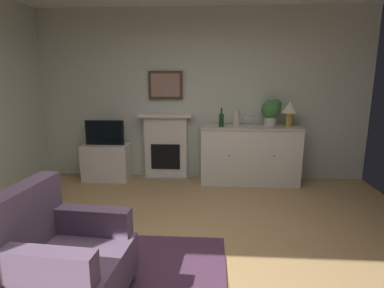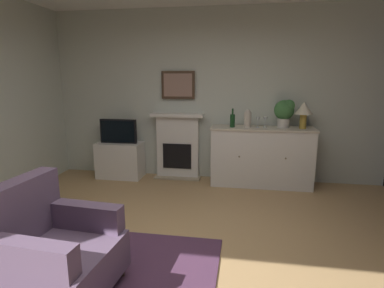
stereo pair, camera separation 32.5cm
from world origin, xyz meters
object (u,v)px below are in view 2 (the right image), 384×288
Objects in this scene: vase_decorative at (248,119)px; tv_set at (118,131)px; sideboard_cabinet at (261,157)px; wine_glass_left at (258,120)px; framed_picture at (178,85)px; tv_cabinet at (120,160)px; fireplace_unit at (178,146)px; wine_glass_center at (265,120)px; wine_bottle at (232,120)px; armchair at (52,250)px; potted_plant_small at (285,111)px; table_lamp at (304,110)px.

vase_decorative is 2.13m from tv_set.
wine_glass_left reaches higher than sideboard_cabinet.
framed_picture is 0.73× the size of tv_cabinet.
sideboard_cabinet is 2.35m from tv_cabinet.
fireplace_unit is 6.67× the size of wine_glass_center.
wine_bottle is at bearing 178.61° from vase_decorative.
wine_bottle is 2.02m from tv_cabinet.
fireplace_unit is at bearing -90.00° from framed_picture.
framed_picture is at bearing 90.00° from fireplace_unit.
sideboard_cabinet is 5.60× the size of vase_decorative.
vase_decorative is 0.31× the size of armchair.
wine_glass_left is 0.16m from vase_decorative.
potted_plant_small is (1.69, -0.18, -0.38)m from framed_picture.
table_lamp is at bearing -5.17° from fireplace_unit.
tv_set is (-2.38, -0.03, -0.24)m from wine_glass_center.
wine_glass_center is 0.27× the size of tv_set.
framed_picture is 3.33× the size of wine_glass_center.
framed_picture is 1.41m from wine_glass_left.
tv_set is 1.44× the size of potted_plant_small.
framed_picture is (-0.00, 0.05, 1.01)m from fireplace_unit.
wine_glass_center is 0.59× the size of vase_decorative.
tv_set is at bearing -169.23° from fireplace_unit.
table_lamp is at bearing 0.61° from wine_glass_left.
sideboard_cabinet is at bearing 0.20° from tv_set.
wine_glass_left is 3.38m from armchair.
potted_plant_small reaches higher than sideboard_cabinet.
tv_set is 0.67× the size of armchair.
table_lamp reaches higher than fireplace_unit.
table_lamp is 2.42× the size of wine_glass_left.
table_lamp reaches higher than sideboard_cabinet.
tv_set is (-0.00, -0.02, 0.50)m from tv_cabinet.
sideboard_cabinet is 9.55× the size of wine_glass_left.
armchair is at bearing -113.67° from wine_bottle.
wine_glass_center is at bearing -8.20° from framed_picture.
table_lamp is at bearing -0.29° from tv_cabinet.
fireplace_unit reaches higher than sideboard_cabinet.
potted_plant_small is 0.47× the size of armchair.
fireplace_unit is 1.47× the size of tv_cabinet.
table_lamp is at bearing -2.06° from wine_glass_center.
fireplace_unit is 1.50m from wine_glass_center.
table_lamp is 0.43× the size of armchair.
armchair is at bearing -77.62° from tv_cabinet.
sideboard_cabinet is 0.79m from potted_plant_small.
vase_decorative reaches higher than tv_cabinet.
tv_cabinet is at bearing -170.55° from fireplace_unit.
wine_glass_left and wine_glass_center have the same top height.
tv_cabinet is 2.81m from potted_plant_small.
vase_decorative is (-0.23, -0.05, 0.60)m from sideboard_cabinet.
potted_plant_small is (0.29, 0.03, 0.13)m from wine_glass_center.
wine_glass_center is (0.11, 0.03, 0.00)m from wine_glass_left.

